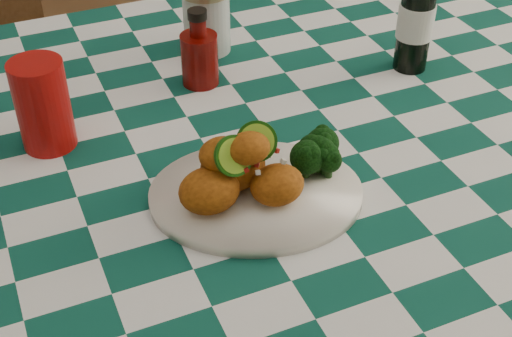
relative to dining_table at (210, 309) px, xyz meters
name	(u,v)px	position (x,y,z in m)	size (l,w,h in m)	color
dining_table	(210,309)	(0.00, 0.00, 0.00)	(1.66, 1.06, 0.79)	#0C483A
plate	(256,195)	(0.02, -0.17, 0.40)	(0.29, 0.23, 0.02)	white
fried_chicken_pile	(246,164)	(0.01, -0.17, 0.46)	(0.15, 0.11, 0.10)	#A85510
broccoli_side	(316,153)	(0.12, -0.16, 0.44)	(0.07, 0.07, 0.05)	black
red_tumbler	(43,105)	(-0.21, 0.08, 0.46)	(0.08, 0.08, 0.14)	#980A08
ketchup_bottle	(199,48)	(0.06, 0.16, 0.46)	(0.06, 0.06, 0.13)	#5A0704
mason_jar	(207,19)	(0.11, 0.26, 0.45)	(0.09, 0.09, 0.12)	#B2BCBA
beer_bottle	(417,10)	(0.42, 0.06, 0.50)	(0.06, 0.06, 0.22)	black
wooden_chair_right	(252,57)	(0.41, 0.75, 0.06)	(0.42, 0.44, 0.91)	#472814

